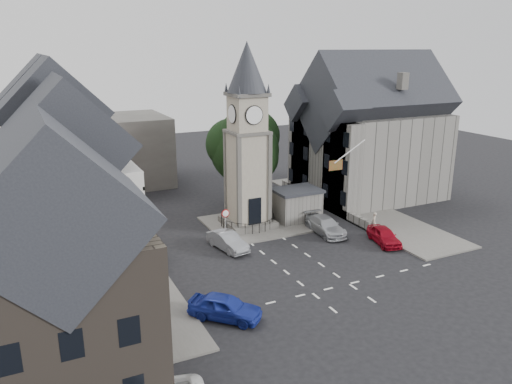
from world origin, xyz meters
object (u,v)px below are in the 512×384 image
clock_tower (247,138)px  stone_shelter (296,205)px  pedestrian (374,222)px  car_west_blue (225,307)px  car_east_red (384,236)px

clock_tower → stone_shelter: bearing=-5.8°
clock_tower → pedestrian: (9.53, -5.99, -7.25)m
stone_shelter → car_west_blue: bearing=-133.4°
clock_tower → car_west_blue: bearing=-119.6°
pedestrian → stone_shelter: bearing=-90.6°
car_east_red → pedestrian: pedestrian is taller
car_west_blue → pedestrian: size_ratio=2.57×
stone_shelter → car_east_red: size_ratio=1.06×
clock_tower → stone_shelter: (4.80, -0.49, -6.57)m
car_west_blue → clock_tower: bearing=15.2°
clock_tower → car_west_blue: clock_tower is taller
stone_shelter → pedestrian: stone_shelter is taller
stone_shelter → car_east_red: stone_shelter is taller
car_east_red → pedestrian: size_ratio=2.33×
clock_tower → pedestrian: clock_tower is taller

